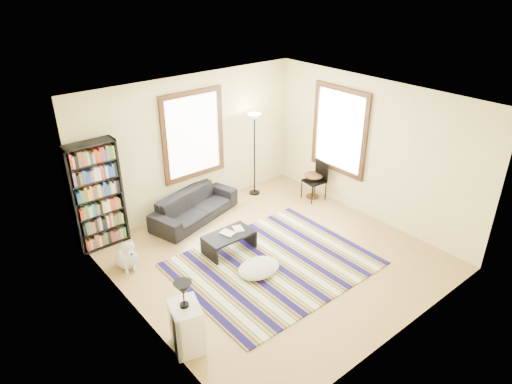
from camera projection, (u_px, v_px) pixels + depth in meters
floor at (274, 259)px, 8.11m from camera, size 5.00×5.00×0.10m
ceiling at (277, 99)px, 6.81m from camera, size 5.00×5.00×0.10m
wall_back at (192, 144)px, 9.21m from camera, size 5.00×0.10×2.80m
wall_front at (411, 255)px, 5.71m from camera, size 5.00×0.10×2.80m
wall_left at (131, 240)px, 6.01m from camera, size 0.10×5.00×2.80m
wall_right at (373, 150)px, 8.91m from camera, size 0.10×5.00×2.80m
window_back at (193, 135)px, 9.07m from camera, size 1.20×0.06×1.60m
window_right at (340, 130)px, 9.32m from camera, size 0.06×1.20×1.60m
rug at (274, 264)px, 7.90m from camera, size 3.20×2.56×0.02m
sofa at (194, 206)px, 9.19m from camera, size 1.25×2.05×0.56m
bookshelf at (96, 196)px, 8.02m from camera, size 0.90×0.30×2.00m
coffee_table at (229, 243)px, 8.18m from camera, size 1.01×0.74×0.36m
book_a at (224, 235)px, 8.04m from camera, size 0.29×0.25×0.02m
book_b at (234, 230)px, 8.22m from camera, size 0.23×0.27×0.02m
floor_cushion at (259, 268)px, 7.64m from camera, size 0.86×0.71×0.19m
floor_lamp at (254, 155)px, 9.90m from camera, size 0.30×0.30×1.86m
side_table at (313, 186)px, 10.04m from camera, size 0.40×0.40×0.54m
folding_chair at (314, 181)px, 9.89m from camera, size 0.46×0.45×0.86m
white_cabinet at (186, 327)px, 6.06m from camera, size 0.51×0.59×0.70m
table_lamp at (183, 295)px, 5.81m from camera, size 0.30×0.30×0.38m
dog at (125, 252)px, 7.70m from camera, size 0.49×0.64×0.59m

